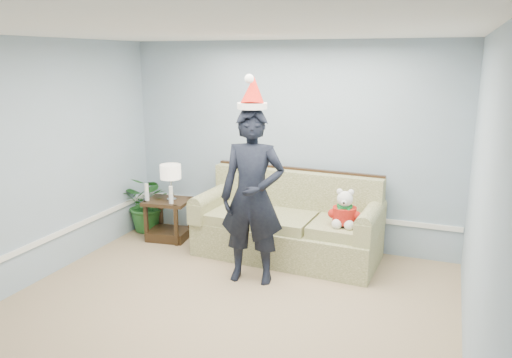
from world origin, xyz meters
The scene contains 10 objects.
room_shell centered at (0.00, 0.00, 1.35)m, with size 4.54×5.04×2.74m.
wainscot_trim centered at (-1.18, 1.18, 0.45)m, with size 4.49×4.99×0.06m.
sofa centered at (0.16, 2.03, 0.38)m, with size 2.33×1.09×1.07m.
side_table centered at (-1.57, 1.96, 0.22)m, with size 0.65×0.57×0.57m.
table_lamp centered at (-1.50, 1.95, 0.95)m, with size 0.28×0.28×0.50m.
candle_pair centered at (-1.62, 1.82, 0.68)m, with size 0.44×0.06×0.24m.
houseplant centered at (-2.00, 2.15, 0.42)m, with size 0.76×0.66×0.84m, color #255F26.
man centered at (0.01, 1.17, 0.98)m, with size 0.72×0.47×1.96m, color black.
santa_hat centered at (0.01, 1.19, 2.11)m, with size 0.38×0.41×0.38m.
teddy_bear centered at (0.92, 1.78, 0.72)m, with size 0.30×0.33×0.45m.
Camera 1 is at (1.98, -3.75, 2.49)m, focal length 35.00 mm.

